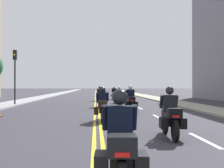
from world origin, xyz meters
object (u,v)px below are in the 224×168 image
at_px(motorcycle_6, 100,95).
at_px(traffic_light_near, 15,67).
at_px(motorcycle_3, 130,101).
at_px(motorcycle_5, 119,96).
at_px(motorcycle_0, 120,148).
at_px(motorcycle_7, 114,94).
at_px(motorcycle_1, 170,117).
at_px(motorcycle_4, 102,99).
at_px(motorcycle_2, 103,107).

distance_m(motorcycle_6, traffic_light_near, 10.09).
height_order(motorcycle_3, motorcycle_5, motorcycle_3).
distance_m(motorcycle_3, motorcycle_5, 8.95).
height_order(motorcycle_0, motorcycle_7, motorcycle_7).
relative_size(motorcycle_1, motorcycle_4, 1.04).
relative_size(motorcycle_3, motorcycle_6, 1.04).
distance_m(motorcycle_4, motorcycle_5, 4.98).
bearing_deg(motorcycle_6, motorcycle_2, -89.44).
height_order(motorcycle_0, motorcycle_3, motorcycle_3).
relative_size(motorcycle_0, motorcycle_2, 1.05).
bearing_deg(motorcycle_0, motorcycle_5, 88.10).
bearing_deg(motorcycle_4, motorcycle_0, -92.63).
relative_size(motorcycle_6, traffic_light_near, 0.47).
distance_m(motorcycle_7, traffic_light_near, 14.00).
bearing_deg(motorcycle_0, traffic_light_near, 113.49).
bearing_deg(motorcycle_2, traffic_light_near, 125.07).
bearing_deg(motorcycle_1, motorcycle_3, 94.50).
bearing_deg(motorcycle_6, motorcycle_0, -89.16).
distance_m(motorcycle_1, motorcycle_2, 4.63).
bearing_deg(motorcycle_0, motorcycle_3, 84.93).
xyz_separation_m(motorcycle_0, motorcycle_3, (1.75, 12.47, 0.04)).
bearing_deg(motorcycle_3, motorcycle_4, 110.89).
height_order(motorcycle_0, motorcycle_4, motorcycle_4).
height_order(motorcycle_1, traffic_light_near, traffic_light_near).
bearing_deg(motorcycle_7, motorcycle_5, -90.70).
height_order(motorcycle_1, motorcycle_4, motorcycle_1).
relative_size(motorcycle_3, traffic_light_near, 0.49).
xyz_separation_m(motorcycle_3, motorcycle_7, (0.12, 16.78, -0.04)).
height_order(motorcycle_2, motorcycle_4, motorcycle_4).
bearing_deg(motorcycle_6, motorcycle_7, 65.26).
xyz_separation_m(motorcycle_2, traffic_light_near, (-6.96, 10.41, 2.53)).
bearing_deg(motorcycle_7, motorcycle_6, -115.96).
distance_m(motorcycle_2, motorcycle_4, 8.41).
height_order(motorcycle_0, motorcycle_5, motorcycle_5).
relative_size(motorcycle_1, motorcycle_6, 0.99).
distance_m(motorcycle_5, motorcycle_6, 4.42).
bearing_deg(motorcycle_4, motorcycle_5, 67.60).
xyz_separation_m(motorcycle_3, motorcycle_4, (-1.66, 4.27, -0.04)).
distance_m(motorcycle_2, motorcycle_5, 13.22).
height_order(motorcycle_2, motorcycle_6, motorcycle_6).
xyz_separation_m(motorcycle_4, motorcycle_6, (-0.05, 8.73, 0.00)).
bearing_deg(motorcycle_7, motorcycle_3, -90.66).
xyz_separation_m(motorcycle_0, motorcycle_4, (0.10, 16.74, 0.00)).
xyz_separation_m(motorcycle_1, motorcycle_7, (-0.08, 25.08, -0.02)).
height_order(motorcycle_7, traffic_light_near, traffic_light_near).
distance_m(motorcycle_2, traffic_light_near, 12.78).
bearing_deg(motorcycle_1, traffic_light_near, 124.77).
height_order(motorcycle_0, traffic_light_near, traffic_light_near).
distance_m(motorcycle_2, motorcycle_6, 17.14).
bearing_deg(motorcycle_2, motorcycle_4, 90.18).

